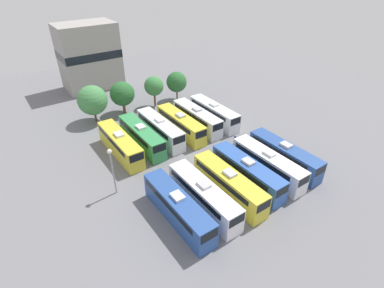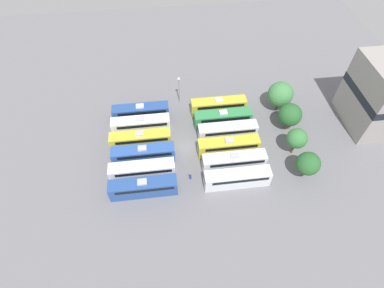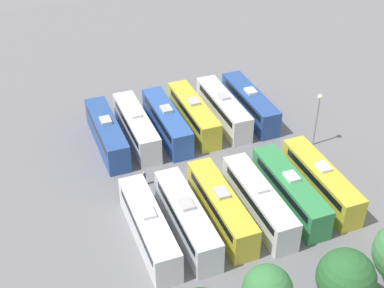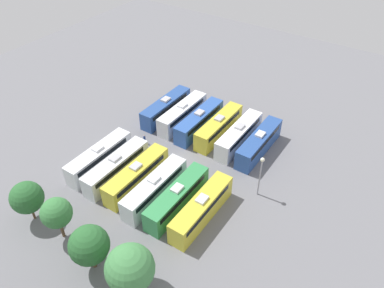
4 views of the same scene
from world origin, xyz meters
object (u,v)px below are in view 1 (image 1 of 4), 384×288
object	(u,v)px
tree_0	(92,100)
depot_building	(89,56)
bus_11	(214,113)
tree_2	(154,86)
bus_2	(229,184)
bus_5	(284,155)
worker_person	(235,140)
bus_0	(178,207)
bus_10	(197,118)
tree_3	(177,82)
bus_1	(203,195)
tree_1	(122,94)
bus_7	(141,136)
bus_8	(160,129)
bus_6	(120,144)
light_pole	(112,164)
bus_9	(181,124)
bus_3	(247,172)
bus_4	(268,163)

from	to	relation	value
tree_0	depot_building	size ratio (longest dim) A/B	0.48
bus_11	depot_building	xyz separation A→B (m)	(-12.03, 29.82, 5.35)
tree_2	bus_2	bearing A→B (deg)	-100.55
bus_5	worker_person	world-z (taller)	bus_5
bus_0	depot_building	xyz separation A→B (m)	(6.48, 46.51, 5.35)
bus_5	bus_10	distance (m)	17.10
worker_person	tree_3	bearing A→B (deg)	84.76
bus_1	worker_person	bearing A→B (deg)	33.64
tree_1	tree_2	xyz separation A→B (m)	(6.38, -0.90, 0.40)
bus_2	bus_7	distance (m)	17.38
tree_0	bus_10	bearing A→B (deg)	-41.79
bus_8	tree_0	bearing A→B (deg)	118.58
bus_6	bus_7	xyz separation A→B (m)	(3.75, 0.23, 0.00)
bus_0	tree_0	bearing A→B (deg)	88.60
bus_0	tree_2	distance (m)	31.71
light_pole	bus_0	bearing A→B (deg)	-64.13
bus_6	bus_9	size ratio (longest dim) A/B	1.00
bus_0	light_pole	distance (m)	9.88
bus_2	light_pole	distance (m)	14.82
bus_3	bus_7	size ratio (longest dim) A/B	1.00
bus_8	tree_1	size ratio (longest dim) A/B	1.87
bus_9	tree_2	bearing A→B (deg)	81.99
bus_9	tree_0	bearing A→B (deg)	129.02
tree_1	bus_7	bearing A→B (deg)	-101.79
bus_1	bus_8	distance (m)	17.59
bus_10	bus_11	xyz separation A→B (m)	(3.66, -0.20, 0.00)
tree_0	tree_3	distance (m)	17.69
bus_0	bus_11	world-z (taller)	same
worker_person	tree_3	xyz separation A→B (m)	(1.88, 20.53, 3.16)
bus_0	depot_building	world-z (taller)	depot_building
bus_3	bus_6	world-z (taller)	same
bus_4	light_pole	world-z (taller)	light_pole
bus_0	bus_8	size ratio (longest dim) A/B	1.00
bus_0	bus_11	size ratio (longest dim) A/B	1.00
bus_6	worker_person	bearing A→B (deg)	-26.14
bus_1	bus_3	world-z (taller)	same
light_pole	depot_building	size ratio (longest dim) A/B	0.47
bus_10	depot_building	world-z (taller)	depot_building
bus_2	bus_3	bearing A→B (deg)	7.42
bus_3	depot_building	size ratio (longest dim) A/B	0.83
bus_4	bus_1	bearing A→B (deg)	-179.58
bus_6	bus_10	world-z (taller)	same
bus_6	tree_1	distance (m)	14.81
light_pole	tree_0	xyz separation A→B (m)	(4.85, 21.00, -0.48)
bus_10	depot_building	xyz separation A→B (m)	(-8.37, 29.62, 5.35)
bus_1	worker_person	xyz separation A→B (m)	(12.89, 8.58, -1.05)
bus_0	worker_person	bearing A→B (deg)	27.31
bus_5	bus_6	world-z (taller)	same
worker_person	depot_building	distance (m)	39.80
bus_2	light_pole	bearing A→B (deg)	143.30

